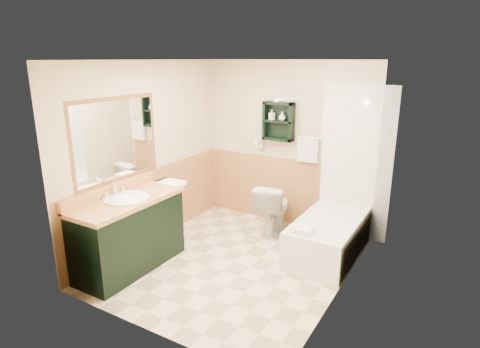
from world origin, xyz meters
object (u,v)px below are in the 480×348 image
object	(u,v)px
wall_shelf	(278,121)
soap_bottle_a	(272,117)
bathtub	(330,235)
hair_dryer	(260,143)
vanity	(129,234)
toilet	(273,208)
soap_bottle_b	(282,117)
vanity_book	(161,172)

from	to	relation	value
wall_shelf	soap_bottle_a	bearing A→B (deg)	-177.22
bathtub	wall_shelf	bearing A→B (deg)	151.21
hair_dryer	soap_bottle_a	distance (m)	0.45
bathtub	vanity	bearing A→B (deg)	-140.80
toilet	wall_shelf	bearing A→B (deg)	-79.81
toilet	soap_bottle_b	xyz separation A→B (m)	(-0.06, 0.34, 1.25)
vanity	bathtub	distance (m)	2.49
hair_dryer	vanity	xyz separation A→B (m)	(-0.59, -2.15, -0.77)
bathtub	vanity_book	bearing A→B (deg)	-159.43
vanity	bathtub	bearing A→B (deg)	39.20
toilet	vanity_book	xyz separation A→B (m)	(-1.18, -1.00, 0.61)
vanity	soap_bottle_a	bearing A→B (deg)	69.55
hair_dryer	toilet	world-z (taller)	hair_dryer
toilet	soap_bottle_b	size ratio (longest dim) A/B	5.96
wall_shelf	vanity_book	distance (m)	1.81
vanity	toilet	bearing A→B (deg)	60.39
hair_dryer	vanity_book	world-z (taller)	hair_dryer
wall_shelf	soap_bottle_a	world-z (taller)	wall_shelf
bathtub	vanity_book	distance (m)	2.34
vanity	soap_bottle_b	distance (m)	2.61
vanity_book	bathtub	bearing A→B (deg)	30.23
vanity	soap_bottle_b	size ratio (longest dim) A/B	11.07
vanity	vanity_book	distance (m)	0.96
wall_shelf	bathtub	xyz separation A→B (m)	(1.03, -0.56, -1.31)
toilet	soap_bottle_b	world-z (taller)	soap_bottle_b
bathtub	hair_dryer	bearing A→B (deg)	156.06
hair_dryer	soap_bottle_b	xyz separation A→B (m)	(0.36, -0.03, 0.41)
hair_dryer	vanity_book	bearing A→B (deg)	-119.01
hair_dryer	bathtub	world-z (taller)	hair_dryer
hair_dryer	vanity	size ratio (longest dim) A/B	0.18
soap_bottle_a	hair_dryer	bearing A→B (deg)	171.34
hair_dryer	vanity_book	size ratio (longest dim) A/B	1.20
vanity	soap_bottle_a	xyz separation A→B (m)	(0.79, 2.12, 1.16)
vanity	vanity_book	world-z (taller)	vanity_book
wall_shelf	toilet	size ratio (longest dim) A/B	0.75
wall_shelf	vanity	size ratio (longest dim) A/B	0.40
hair_dryer	toilet	size ratio (longest dim) A/B	0.33
vanity	toilet	distance (m)	2.05
bathtub	vanity_book	xyz separation A→B (m)	(-2.08, -0.78, 0.73)
bathtub	toilet	world-z (taller)	toilet
bathtub	vanity_book	size ratio (longest dim) A/B	7.50
wall_shelf	toilet	world-z (taller)	wall_shelf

